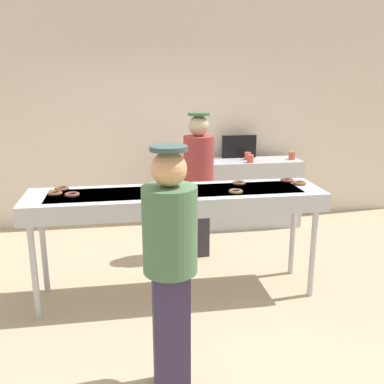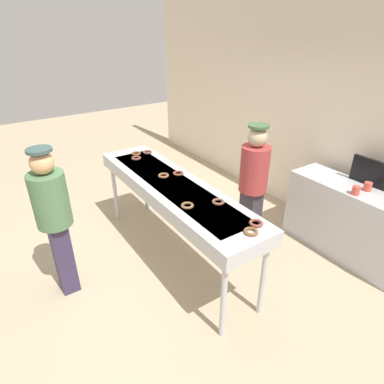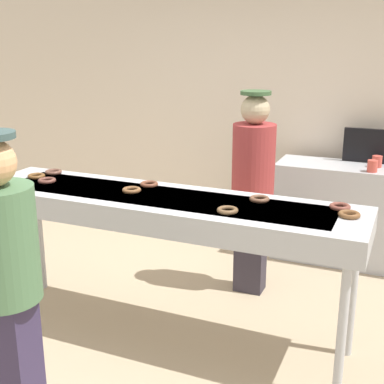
{
  "view_description": "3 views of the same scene",
  "coord_description": "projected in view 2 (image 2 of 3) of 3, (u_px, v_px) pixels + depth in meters",
  "views": [
    {
      "loc": [
        -0.49,
        -3.87,
        2.1
      ],
      "look_at": [
        0.16,
        0.06,
        1.01
      ],
      "focal_mm": 40.83,
      "sensor_mm": 36.0,
      "label": 1
    },
    {
      "loc": [
        2.91,
        -1.71,
        2.71
      ],
      "look_at": [
        0.2,
        0.13,
        0.99
      ],
      "focal_mm": 30.52,
      "sensor_mm": 36.0,
      "label": 2
    },
    {
      "loc": [
        1.53,
        -3.06,
        2.08
      ],
      "look_at": [
        0.15,
        0.17,
        1.04
      ],
      "focal_mm": 49.38,
      "sensor_mm": 36.0,
      "label": 3
    }
  ],
  "objects": [
    {
      "name": "chocolate_donut_7",
      "position": [
        218.0,
        202.0,
        3.35
      ],
      "size": [
        0.15,
        0.15,
        0.03
      ],
      "primitive_type": "torus",
      "rotation": [
        0.0,
        0.0,
        3.02
      ],
      "color": "brown",
      "rests_on": "fryer_conveyor"
    },
    {
      "name": "chocolate_donut_5",
      "position": [
        164.0,
        176.0,
        3.92
      ],
      "size": [
        0.19,
        0.19,
        0.03
      ],
      "primitive_type": "torus",
      "rotation": [
        0.0,
        0.0,
        0.83
      ],
      "color": "brown",
      "rests_on": "fryer_conveyor"
    },
    {
      "name": "menu_display",
      "position": [
        371.0,
        172.0,
        3.9
      ],
      "size": [
        0.49,
        0.04,
        0.32
      ],
      "primitive_type": "cube",
      "color": "black",
      "rests_on": "prep_counter"
    },
    {
      "name": "chocolate_donut_8",
      "position": [
        256.0,
        223.0,
        3.0
      ],
      "size": [
        0.18,
        0.18,
        0.03
      ],
      "primitive_type": "torus",
      "rotation": [
        0.0,
        0.0,
        2.05
      ],
      "color": "brown",
      "rests_on": "fryer_conveyor"
    },
    {
      "name": "worker_baker",
      "position": [
        253.0,
        182.0,
        3.97
      ],
      "size": [
        0.34,
        0.34,
        1.68
      ],
      "rotation": [
        0.0,
        0.0,
        3.3
      ],
      "color": "#312B36",
      "rests_on": "ground"
    },
    {
      "name": "chocolate_donut_1",
      "position": [
        178.0,
        173.0,
        3.98
      ],
      "size": [
        0.18,
        0.18,
        0.03
      ],
      "primitive_type": "torus",
      "rotation": [
        0.0,
        0.0,
        2.19
      ],
      "color": "brown",
      "rests_on": "fryer_conveyor"
    },
    {
      "name": "chocolate_donut_4",
      "position": [
        251.0,
        232.0,
        2.88
      ],
      "size": [
        0.16,
        0.16,
        0.03
      ],
      "primitive_type": "torus",
      "rotation": [
        0.0,
        0.0,
        0.24
      ],
      "color": "brown",
      "rests_on": "fryer_conveyor"
    },
    {
      "name": "chocolate_donut_6",
      "position": [
        187.0,
        206.0,
        3.28
      ],
      "size": [
        0.15,
        0.15,
        0.03
      ],
      "primitive_type": "torus",
      "rotation": [
        0.0,
        0.0,
        2.96
      ],
      "color": "brown",
      "rests_on": "fryer_conveyor"
    },
    {
      "name": "fryer_conveyor",
      "position": [
        173.0,
        191.0,
        3.79
      ],
      "size": [
        2.74,
        0.66,
        1.04
      ],
      "color": "#B7BABF",
      "rests_on": "ground"
    },
    {
      "name": "chocolate_donut_0",
      "position": [
        136.0,
        158.0,
        4.42
      ],
      "size": [
        0.19,
        0.19,
        0.03
      ],
      "primitive_type": "torus",
      "rotation": [
        0.0,
        0.0,
        0.81
      ],
      "color": "brown",
      "rests_on": "fryer_conveyor"
    },
    {
      "name": "back_wall",
      "position": [
        312.0,
        106.0,
        4.63
      ],
      "size": [
        8.0,
        0.12,
        3.27
      ],
      "primitive_type": "cube",
      "color": "beige",
      "rests_on": "ground"
    },
    {
      "name": "paper_cup_0",
      "position": [
        356.0,
        190.0,
        3.73
      ],
      "size": [
        0.09,
        0.09,
        0.1
      ],
      "primitive_type": "cylinder",
      "color": "#CC4C3F",
      "rests_on": "prep_counter"
    },
    {
      "name": "chocolate_donut_3",
      "position": [
        147.0,
        152.0,
        4.62
      ],
      "size": [
        0.19,
        0.19,
        0.03
      ],
      "primitive_type": "torus",
      "rotation": [
        0.0,
        0.0,
        2.44
      ],
      "color": "brown",
      "rests_on": "fryer_conveyor"
    },
    {
      "name": "paper_cup_2",
      "position": [
        368.0,
        187.0,
        3.81
      ],
      "size": [
        0.09,
        0.09,
        0.1
      ],
      "primitive_type": "cylinder",
      "color": "#CC4C3F",
      "rests_on": "prep_counter"
    },
    {
      "name": "ground_plane",
      "position": [
        175.0,
        256.0,
        4.23
      ],
      "size": [
        16.0,
        16.0,
        0.0
      ],
      "primitive_type": "plane",
      "color": "tan"
    },
    {
      "name": "customer_waiting",
      "position": [
        54.0,
        215.0,
        3.3
      ],
      "size": [
        0.35,
        0.35,
        1.68
      ],
      "rotation": [
        0.0,
        0.0,
        -0.1
      ],
      "color": "#352B4B",
      "rests_on": "ground"
    },
    {
      "name": "chocolate_donut_2",
      "position": [
        136.0,
        153.0,
        4.57
      ],
      "size": [
        0.15,
        0.15,
        0.03
      ],
      "primitive_type": "torus",
      "rotation": [
        0.0,
        0.0,
        0.11
      ],
      "color": "brown",
      "rests_on": "fryer_conveyor"
    },
    {
      "name": "prep_counter",
      "position": [
        350.0,
        222.0,
        4.09
      ],
      "size": [
        1.61,
        0.51,
        0.94
      ],
      "primitive_type": "cube",
      "color": "#B7BABF",
      "rests_on": "ground"
    }
  ]
}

